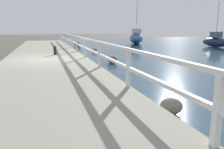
% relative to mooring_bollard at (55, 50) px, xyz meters
% --- Properties ---
extents(ground_plane, '(120.00, 120.00, 0.00)m').
position_rel_mooring_bollard_xyz_m(ground_plane, '(-0.55, -1.73, -0.61)').
color(ground_plane, '#4C473D').
extents(dock_walkway, '(4.33, 36.00, 0.33)m').
position_rel_mooring_bollard_xyz_m(dock_walkway, '(-0.55, -1.73, -0.45)').
color(dock_walkway, gray).
rests_on(dock_walkway, ground).
extents(railing, '(0.10, 32.50, 1.07)m').
position_rel_mooring_bollard_xyz_m(railing, '(1.52, -1.73, 0.45)').
color(railing, white).
rests_on(railing, dock_walkway).
extents(boulder_near_dock, '(0.77, 0.69, 0.58)m').
position_rel_mooring_bollard_xyz_m(boulder_near_dock, '(2.78, 9.77, -0.32)').
color(boulder_near_dock, gray).
rests_on(boulder_near_dock, ground).
extents(boulder_water_edge, '(0.55, 0.50, 0.42)m').
position_rel_mooring_bollard_xyz_m(boulder_water_edge, '(2.98, -2.10, -0.40)').
color(boulder_water_edge, '#666056').
rests_on(boulder_water_edge, ground).
extents(boulder_downstream, '(0.52, 0.47, 0.39)m').
position_rel_mooring_bollard_xyz_m(boulder_downstream, '(2.03, -9.58, -0.42)').
color(boulder_downstream, slate).
rests_on(boulder_downstream, ground).
extents(boulder_mid_strip, '(0.46, 0.41, 0.34)m').
position_rel_mooring_bollard_xyz_m(boulder_mid_strip, '(3.32, 3.83, -0.44)').
color(boulder_mid_strip, gray).
rests_on(boulder_mid_strip, ground).
extents(mooring_bollard, '(0.18, 0.18, 0.56)m').
position_rel_mooring_bollard_xyz_m(mooring_bollard, '(0.00, 0.00, 0.00)').
color(mooring_bollard, black).
rests_on(mooring_bollard, dock_walkway).
extents(sailboat_navy, '(1.36, 3.38, 4.50)m').
position_rel_mooring_bollard_xyz_m(sailboat_navy, '(16.33, 4.87, -0.03)').
color(sailboat_navy, '#192347').
rests_on(sailboat_navy, water_surface).
extents(sailboat_blue, '(3.33, 5.22, 5.03)m').
position_rel_mooring_bollard_xyz_m(sailboat_blue, '(10.39, 11.62, 0.13)').
color(sailboat_blue, '#2D4C9E').
rests_on(sailboat_blue, water_surface).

